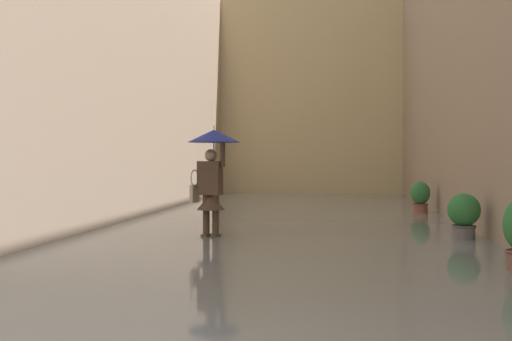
{
  "coord_description": "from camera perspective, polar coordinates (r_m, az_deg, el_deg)",
  "views": [
    {
      "loc": [
        -1.03,
        2.04,
        1.42
      ],
      "look_at": [
        0.46,
        -9.53,
        1.22
      ],
      "focal_mm": 43.44,
      "sensor_mm": 36.0,
      "label": 1
    }
  ],
  "objects": [
    {
      "name": "building_facade_far",
      "position": [
        25.88,
        5.08,
        6.74
      ],
      "size": [
        10.87,
        1.8,
        8.01
      ],
      "primitive_type": "cube",
      "color": "tan",
      "rests_on": "ground_plane"
    },
    {
      "name": "flood_water",
      "position": [
        13.54,
        2.97,
        -4.88
      ],
      "size": [
        8.07,
        28.79,
        0.06
      ],
      "primitive_type": "cube",
      "color": "slate",
      "rests_on": "ground_plane"
    },
    {
      "name": "potted_plant_mid_left",
      "position": [
        16.39,
        14.89,
        -2.34
      ],
      "size": [
        0.5,
        0.5,
        0.86
      ],
      "color": "brown",
      "rests_on": "ground_plane"
    },
    {
      "name": "person_wading",
      "position": [
        10.93,
        -4.06,
        0.74
      ],
      "size": [
        0.94,
        0.94,
        2.02
      ],
      "color": "#4C4233",
      "rests_on": "ground_plane"
    },
    {
      "name": "ground_plane",
      "position": [
        13.55,
        2.97,
        -5.02
      ],
      "size": [
        60.0,
        60.0,
        0.0
      ],
      "primitive_type": "plane",
      "color": "#605B56"
    },
    {
      "name": "potted_plant_near_left",
      "position": [
        11.22,
        18.6,
        -3.88
      ],
      "size": [
        0.55,
        0.55,
        0.84
      ],
      "color": "#66605B",
      "rests_on": "ground_plane"
    }
  ]
}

